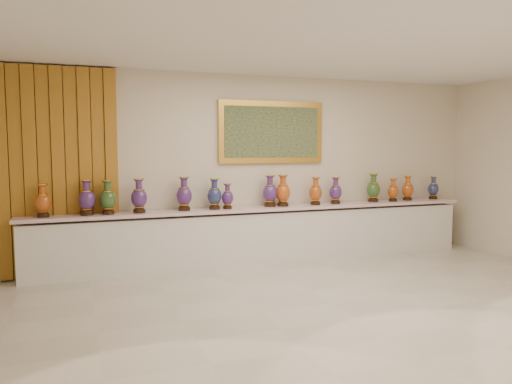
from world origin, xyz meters
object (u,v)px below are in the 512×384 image
at_px(counter, 263,235).
at_px(vase_2, 108,199).
at_px(vase_1, 87,199).
at_px(vase_0, 43,202).

relative_size(counter, vase_2, 14.93).
bearing_deg(vase_2, counter, 1.03).
bearing_deg(vase_1, counter, 0.92).
xyz_separation_m(counter, vase_1, (-2.67, -0.04, 0.69)).
bearing_deg(vase_2, vase_0, 179.95).
xyz_separation_m(vase_1, vase_2, (0.28, -0.00, -0.01)).
relative_size(vase_0, vase_1, 0.91).
distance_m(vase_0, vase_1, 0.57).
bearing_deg(vase_1, vase_0, 179.94).
bearing_deg(counter, vase_2, -178.97).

